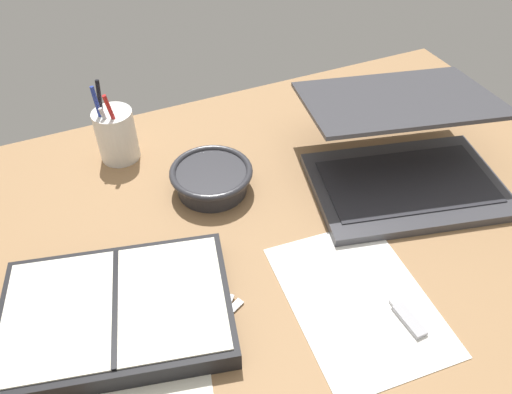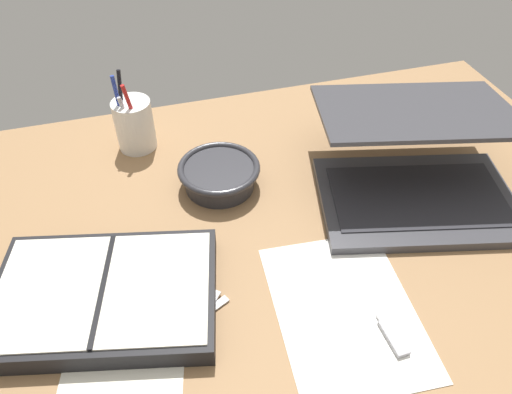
% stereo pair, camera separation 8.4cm
% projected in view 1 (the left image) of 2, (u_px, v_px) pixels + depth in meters
% --- Properties ---
extents(desk_top, '(1.40, 1.00, 0.02)m').
position_uv_depth(desk_top, '(275.00, 253.00, 0.86)').
color(desk_top, '#936D47').
rests_on(desk_top, ground).
extents(laptop, '(0.43, 0.42, 0.16)m').
position_uv_depth(laptop, '(403.00, 155.00, 0.95)').
color(laptop, '#38383D').
rests_on(laptop, desk_top).
extents(bowl, '(0.16, 0.16, 0.05)m').
position_uv_depth(bowl, '(212.00, 178.00, 0.94)').
color(bowl, '#2D2D33').
rests_on(bowl, desk_top).
extents(pen_cup, '(0.08, 0.08, 0.17)m').
position_uv_depth(pen_cup, '(116.00, 135.00, 1.00)').
color(pen_cup, white).
rests_on(pen_cup, desk_top).
extents(planner, '(0.38, 0.30, 0.04)m').
position_uv_depth(planner, '(118.00, 312.00, 0.74)').
color(planner, black).
rests_on(planner, desk_top).
extents(scissors, '(0.11, 0.10, 0.01)m').
position_uv_depth(scissors, '(206.00, 342.00, 0.72)').
color(scissors, '#B7B7BC').
rests_on(scissors, desk_top).
extents(paper_sheet_front, '(0.23, 0.30, 0.00)m').
position_uv_depth(paper_sheet_front, '(358.00, 299.00, 0.78)').
color(paper_sheet_front, white).
rests_on(paper_sheet_front, desk_top).
extents(usb_drive, '(0.02, 0.07, 0.01)m').
position_uv_depth(usb_drive, '(408.00, 319.00, 0.74)').
color(usb_drive, '#99999E').
rests_on(usb_drive, desk_top).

